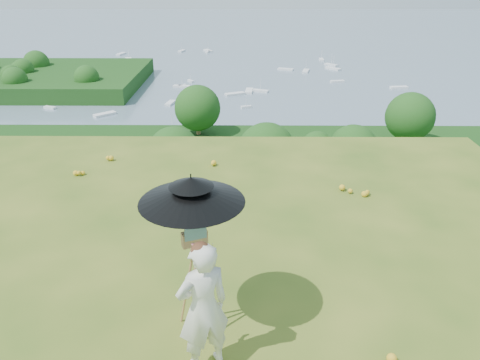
{
  "coord_description": "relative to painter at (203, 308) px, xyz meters",
  "views": [
    {
      "loc": [
        0.78,
        -5.33,
        4.37
      ],
      "look_at": [
        0.72,
        1.83,
        1.05
      ],
      "focal_mm": 35.0,
      "sensor_mm": 36.0,
      "label": 1
    }
  ],
  "objects": [
    {
      "name": "forest_slope",
      "position": [
        -0.33,
        36.17,
        -29.85
      ],
      "size": [
        140.0,
        56.0,
        22.0
      ],
      "primitive_type": "cube",
      "color": "#143B10",
      "rests_on": "bay_water"
    },
    {
      "name": "sun_umbrella",
      "position": [
        -0.14,
        0.62,
        0.93
      ],
      "size": [
        1.7,
        1.7,
        0.89
      ],
      "primitive_type": null,
      "rotation": [
        0.0,
        0.0,
        0.53
      ],
      "color": "black",
      "rests_on": "field_easel"
    },
    {
      "name": "shoreline_tier",
      "position": [
        -0.33,
        76.17,
        -36.85
      ],
      "size": [
        170.0,
        28.0,
        8.0
      ],
      "primitive_type": "cube",
      "color": "slate",
      "rests_on": "bay_water"
    },
    {
      "name": "wildflowers",
      "position": [
        -0.33,
        1.42,
        -0.79
      ],
      "size": [
        10.0,
        10.5,
        0.12
      ],
      "primitive_type": null,
      "color": "gold",
      "rests_on": "ground"
    },
    {
      "name": "bay_water",
      "position": [
        -0.33,
        241.17,
        -34.85
      ],
      "size": [
        700.0,
        700.0,
        0.0
      ],
      "primitive_type": "plane",
      "color": "slate",
      "rests_on": "ground"
    },
    {
      "name": "harbor_town",
      "position": [
        -0.33,
        76.17,
        -30.35
      ],
      "size": [
        110.0,
        22.0,
        5.0
      ],
      "primitive_type": null,
      "color": "beige",
      "rests_on": "shoreline_tier"
    },
    {
      "name": "peninsula",
      "position": [
        -75.33,
        156.17,
        -29.85
      ],
      "size": [
        90.0,
        60.0,
        12.0
      ],
      "primitive_type": null,
      "color": "#143B10",
      "rests_on": "bay_water"
    },
    {
      "name": "field_easel",
      "position": [
        -0.13,
        0.6,
        -0.04
      ],
      "size": [
        0.8,
        0.8,
        1.62
      ],
      "primitive_type": null,
      "rotation": [
        0.0,
        0.0,
        0.4
      ],
      "color": "#A57D45",
      "rests_on": "ground"
    },
    {
      "name": "painter",
      "position": [
        0.0,
        0.0,
        0.0
      ],
      "size": [
        0.74,
        0.65,
        1.7
      ],
      "primitive_type": "imported",
      "rotation": [
        0.0,
        0.0,
        3.62
      ],
      "color": "white",
      "rests_on": "ground"
    },
    {
      "name": "slope_trees",
      "position": [
        -0.33,
        36.17,
        -15.85
      ],
      "size": [
        110.0,
        50.0,
        6.0
      ],
      "primitive_type": null,
      "color": "#225419",
      "rests_on": "forest_slope"
    },
    {
      "name": "painter_cap",
      "position": [
        0.0,
        0.0,
        0.8
      ],
      "size": [
        0.29,
        0.31,
        0.1
      ],
      "primitive_type": null,
      "rotation": [
        0.0,
        0.0,
        0.41
      ],
      "color": "#D37377",
      "rests_on": "painter"
    },
    {
      "name": "moored_boats",
      "position": [
        -12.83,
        162.17,
        -34.5
      ],
      "size": [
        140.0,
        140.0,
        0.7
      ],
      "primitive_type": null,
      "color": "white",
      "rests_on": "bay_water"
    },
    {
      "name": "ground",
      "position": [
        -0.33,
        1.17,
        -0.85
      ],
      "size": [
        14.0,
        14.0,
        0.0
      ],
      "primitive_type": "plane",
      "color": "#3C5F1B",
      "rests_on": "ground"
    }
  ]
}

